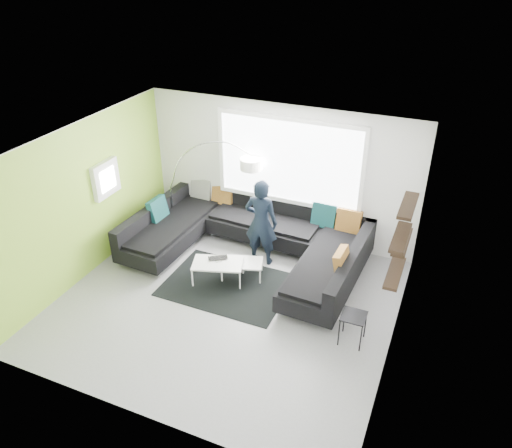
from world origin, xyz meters
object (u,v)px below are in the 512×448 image
Objects in this scene: sectional_sofa at (247,243)px; laptop at (218,259)px; person at (261,222)px; side_table at (352,328)px; arc_lamp at (171,187)px; coffee_table at (230,270)px.

laptop is at bearing -106.92° from sectional_sofa.
sectional_sofa is 2.58× the size of person.
person is (-2.13, 1.50, 0.60)m from side_table.
arc_lamp is 4.92× the size of laptop.
arc_lamp reaches higher than sectional_sofa.
arc_lamp is 4.74m from side_table.
side_table reaches higher than coffee_table.
coffee_table is 0.67× the size of person.
sectional_sofa is at bearing -27.00° from arc_lamp.
laptop is (-0.21, -0.05, 0.20)m from coffee_table.
laptop is at bearing 53.67° from person.
sectional_sofa is at bearing 68.39° from coffee_table.
arc_lamp is (-1.90, 0.47, 0.61)m from sectional_sofa.
side_table is at bearing -27.64° from sectional_sofa.
sectional_sofa is at bearing 36.56° from laptop.
side_table is 2.73m from laptop.
arc_lamp is 2.20m from person.
arc_lamp is 2.12m from laptop.
sectional_sofa is 10.65× the size of laptop.
person reaches higher than coffee_table.
person is 1.05m from laptop.
arc_lamp reaches higher than coffee_table.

